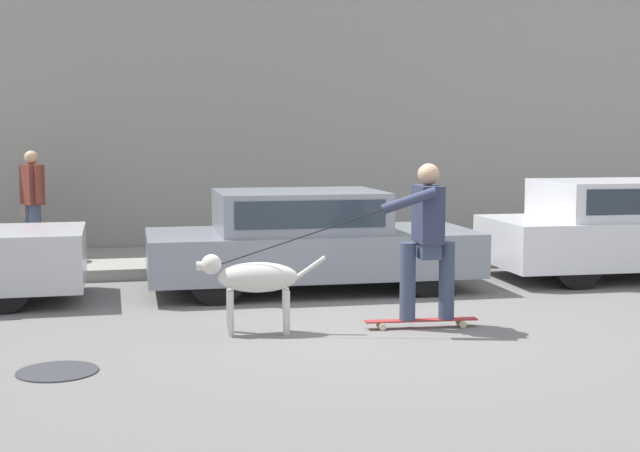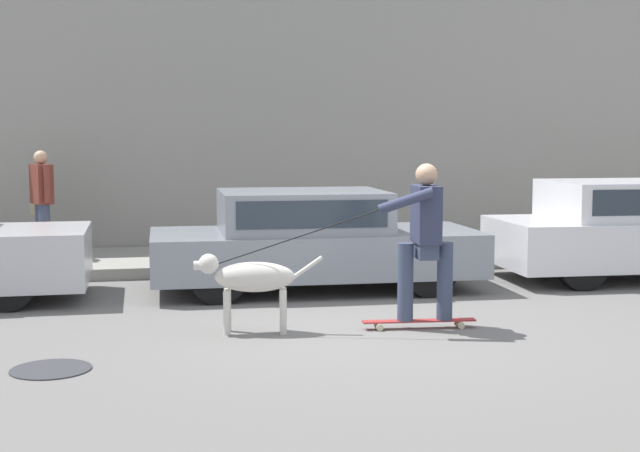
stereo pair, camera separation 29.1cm
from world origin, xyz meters
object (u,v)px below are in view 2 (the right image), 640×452
at_px(parked_car_1, 312,241).
at_px(dog, 251,279).
at_px(pedestrian_with_bag, 42,199).
at_px(skateboarder, 424,236).

xyz_separation_m(parked_car_1, dog, (-1.03, -2.28, -0.07)).
bearing_deg(pedestrian_with_bag, dog, -85.82).
bearing_deg(parked_car_1, skateboarder, -73.13).
xyz_separation_m(skateboarder, pedestrian_with_bag, (-4.19, 4.95, 0.07)).
height_order(dog, pedestrian_with_bag, pedestrian_with_bag).
bearing_deg(dog, pedestrian_with_bag, -54.87).
bearing_deg(skateboarder, pedestrian_with_bag, -45.17).
relative_size(parked_car_1, pedestrian_with_bag, 2.64).
bearing_deg(dog, skateboarder, -176.39).
height_order(parked_car_1, pedestrian_with_bag, pedestrian_with_bag).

